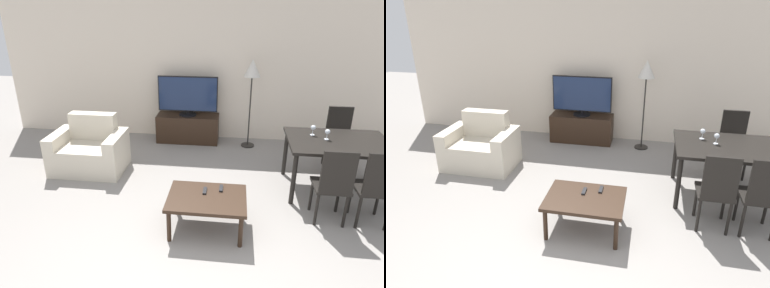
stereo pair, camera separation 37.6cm
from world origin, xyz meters
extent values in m
cube|color=beige|center=(0.00, 3.98, 1.35)|extent=(7.92, 0.06, 2.70)
cube|color=beige|center=(-1.76, 2.28, 0.21)|extent=(0.73, 0.76, 0.43)
cube|color=beige|center=(-1.76, 2.55, 0.64)|extent=(0.73, 0.20, 0.42)
cube|color=beige|center=(-2.22, 2.28, 0.30)|extent=(0.18, 0.76, 0.61)
cube|color=beige|center=(-1.31, 2.28, 0.30)|extent=(0.18, 0.76, 0.61)
cube|color=black|center=(-0.40, 3.69, 0.26)|extent=(1.15, 0.45, 0.51)
cylinder|color=black|center=(-0.40, 3.69, 0.53)|extent=(0.32, 0.32, 0.03)
cylinder|color=black|center=(-0.40, 3.69, 0.57)|extent=(0.04, 0.04, 0.05)
cube|color=black|center=(-0.40, 3.69, 0.91)|extent=(1.09, 0.04, 0.64)
cube|color=#19284C|center=(-0.40, 3.66, 0.91)|extent=(1.05, 0.01, 0.61)
cube|color=black|center=(0.19, 0.99, 0.41)|extent=(0.89, 0.67, 0.04)
cylinder|color=black|center=(-0.20, 0.71, 0.19)|extent=(0.05, 0.05, 0.39)
cylinder|color=black|center=(0.58, 0.71, 0.19)|extent=(0.05, 0.05, 0.39)
cylinder|color=black|center=(-0.20, 1.27, 0.19)|extent=(0.05, 0.05, 0.39)
cylinder|color=black|center=(0.58, 1.27, 0.19)|extent=(0.05, 0.05, 0.39)
cube|color=black|center=(1.85, 2.09, 0.73)|extent=(1.34, 0.96, 0.04)
cylinder|color=black|center=(1.25, 1.67, 0.36)|extent=(0.06, 0.06, 0.71)
cylinder|color=black|center=(1.25, 2.51, 0.36)|extent=(0.06, 0.06, 0.71)
cylinder|color=black|center=(2.46, 2.51, 0.36)|extent=(0.06, 0.06, 0.71)
cube|color=black|center=(1.62, 1.38, 0.45)|extent=(0.40, 0.40, 0.04)
cylinder|color=black|center=(1.46, 1.54, 0.22)|extent=(0.04, 0.04, 0.43)
cylinder|color=black|center=(1.78, 1.54, 0.22)|extent=(0.04, 0.04, 0.43)
cylinder|color=black|center=(1.46, 1.21, 0.22)|extent=(0.04, 0.04, 0.43)
cylinder|color=black|center=(1.78, 1.21, 0.22)|extent=(0.04, 0.04, 0.43)
cube|color=black|center=(1.62, 1.19, 0.72)|extent=(0.37, 0.04, 0.51)
cube|color=black|center=(2.09, 2.80, 0.45)|extent=(0.40, 0.40, 0.04)
cylinder|color=black|center=(1.93, 2.64, 0.22)|extent=(0.04, 0.04, 0.43)
cylinder|color=black|center=(2.25, 2.64, 0.22)|extent=(0.04, 0.04, 0.43)
cylinder|color=black|center=(1.93, 2.96, 0.22)|extent=(0.04, 0.04, 0.43)
cylinder|color=black|center=(2.25, 2.96, 0.22)|extent=(0.04, 0.04, 0.43)
cube|color=black|center=(2.09, 2.98, 0.72)|extent=(0.37, 0.04, 0.51)
cube|color=black|center=(2.09, 1.38, 0.45)|extent=(0.40, 0.40, 0.04)
cylinder|color=black|center=(1.93, 1.54, 0.22)|extent=(0.04, 0.04, 0.43)
cylinder|color=black|center=(2.25, 1.54, 0.22)|extent=(0.04, 0.04, 0.43)
cylinder|color=black|center=(1.93, 1.21, 0.22)|extent=(0.04, 0.04, 0.43)
cube|color=black|center=(2.09, 1.19, 0.72)|extent=(0.37, 0.04, 0.51)
cylinder|color=black|center=(0.72, 3.57, 0.01)|extent=(0.24, 0.24, 0.02)
cylinder|color=black|center=(0.72, 3.57, 0.65)|extent=(0.02, 0.02, 1.26)
cone|color=beige|center=(0.72, 3.57, 1.43)|extent=(0.29, 0.29, 0.29)
cube|color=black|center=(0.15, 1.11, 0.44)|extent=(0.04, 0.15, 0.02)
cube|color=black|center=(0.34, 1.18, 0.44)|extent=(0.04, 0.15, 0.02)
cylinder|color=silver|center=(1.70, 2.11, 0.76)|extent=(0.06, 0.06, 0.01)
cylinder|color=silver|center=(1.70, 2.11, 0.80)|extent=(0.01, 0.01, 0.07)
sphere|color=silver|center=(1.70, 2.11, 0.87)|extent=(0.07, 0.07, 0.07)
cylinder|color=silver|center=(1.54, 2.26, 0.76)|extent=(0.06, 0.06, 0.01)
cylinder|color=silver|center=(1.54, 2.26, 0.80)|extent=(0.01, 0.01, 0.07)
sphere|color=silver|center=(1.54, 2.26, 0.87)|extent=(0.07, 0.07, 0.07)
camera|label=1|loc=(0.44, -2.34, 2.46)|focal=32.00mm
camera|label=2|loc=(0.81, -2.28, 2.46)|focal=32.00mm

